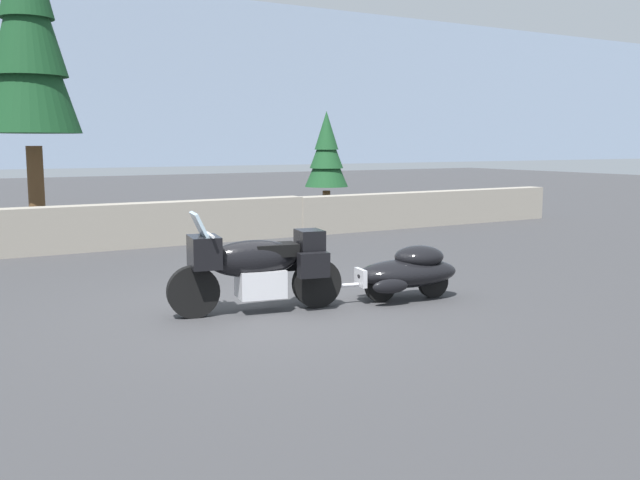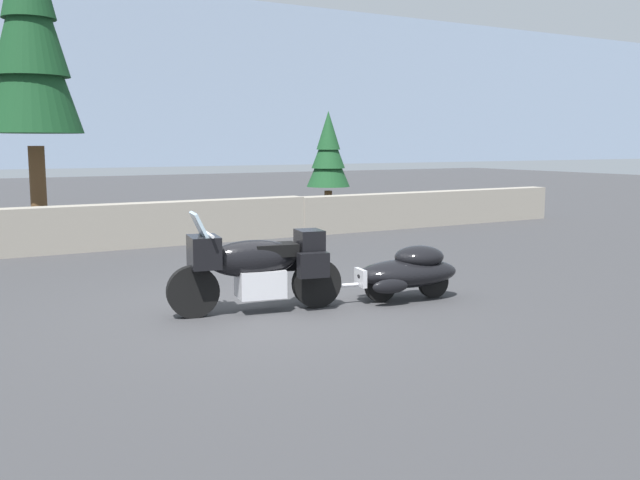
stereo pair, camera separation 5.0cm
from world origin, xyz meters
The scene contains 6 objects.
ground_plane centered at (0.00, 0.00, 0.00)m, with size 80.00×80.00×0.00m, color #38383A.
stone_guard_wall centered at (0.05, 6.49, 0.46)m, with size 24.00×0.57×0.93m.
touring_motorcycle centered at (-0.17, -0.04, 0.62)m, with size 2.30×0.99×1.33m.
car_shaped_trailer centered at (1.98, -0.44, 0.41)m, with size 2.23×0.97×0.76m.
pine_tree_tall centered at (-1.51, 8.52, 4.61)m, with size 2.08×2.08×7.36m.
pine_tree_secondary centered at (6.00, 8.49, 1.91)m, with size 1.19×1.19×3.06m.
Camera 2 is at (-3.94, -8.20, 2.18)m, focal length 39.54 mm.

